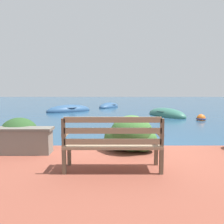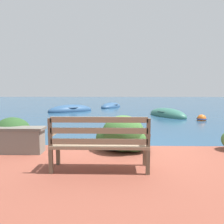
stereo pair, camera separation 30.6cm
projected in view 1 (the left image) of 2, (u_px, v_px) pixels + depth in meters
ground_plane at (134, 154)px, 5.29m from camera, size 80.00×80.00×0.00m
park_bench at (113, 142)px, 3.61m from camera, size 1.63×0.48×0.93m
stone_wall at (13, 140)px, 4.61m from camera, size 1.70×0.39×0.55m
hedge_clump_far_left at (19, 135)px, 4.96m from camera, size 1.05×0.76×0.72m
hedge_clump_left at (131, 136)px, 4.78m from camera, size 1.16×0.84×0.79m
rowboat_nearest at (166, 115)px, 12.87m from camera, size 2.33×3.18×0.83m
rowboat_mid at (69, 110)px, 15.50m from camera, size 3.39×2.92×0.84m
rowboat_far at (109, 107)px, 19.11m from camera, size 2.30×3.14×0.73m
mooring_buoy at (201, 119)px, 11.15m from camera, size 0.50×0.50×0.45m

